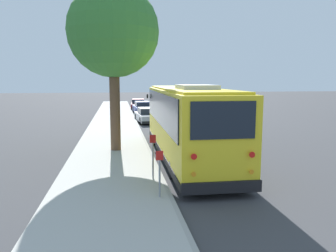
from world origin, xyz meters
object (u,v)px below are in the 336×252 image
shuttle_bus (186,119)px  sign_post_near (160,173)px  street_tree (113,26)px  parked_sedan_silver (148,116)px  parked_sedan_blue (142,108)px  sign_post_far (153,156)px  parked_sedan_maroon (138,104)px

shuttle_bus → sign_post_near: bearing=160.6°
street_tree → sign_post_near: 8.99m
parked_sedan_silver → parked_sedan_blue: (7.10, -0.07, 0.04)m
sign_post_near → sign_post_far: (1.86, 0.00, 0.08)m
sign_post_near → parked_sedan_silver: bearing=-4.2°
sign_post_near → shuttle_bus: bearing=-20.1°
parked_sedan_silver → sign_post_near: bearing=171.2°
parked_sedan_maroon → sign_post_far: (-29.54, 1.35, 0.39)m
parked_sedan_blue → sign_post_far: bearing=173.2°
shuttle_bus → street_tree: size_ratio=1.30×
parked_sedan_blue → street_tree: bearing=168.2°
parked_sedan_maroon → sign_post_far: bearing=-178.7°
parked_sedan_silver → street_tree: 13.02m
parked_sedan_blue → street_tree: street_tree is taller
sign_post_far → street_tree: bearing=14.1°
street_tree → sign_post_near: street_tree is taller
street_tree → parked_sedan_silver: bearing=-13.2°
parked_sedan_blue → street_tree: 19.55m
parked_sedan_blue → street_tree: (-18.53, 2.74, 5.61)m
shuttle_bus → parked_sedan_blue: shuttle_bus is taller
shuttle_bus → street_tree: street_tree is taller
sign_post_far → sign_post_near: bearing=180.0°
parked_sedan_maroon → sign_post_near: sign_post_near is taller
shuttle_bus → parked_sedan_blue: size_ratio=2.39×
sign_post_near → parked_sedan_blue: bearing=-3.2°
shuttle_bus → sign_post_far: size_ratio=7.11×
parked_sedan_silver → parked_sedan_blue: bearing=-5.2°
shuttle_bus → parked_sedan_blue: 20.41m
shuttle_bus → parked_sedan_blue: (20.36, 0.51, -1.23)m
shuttle_bus → parked_sedan_maroon: 26.16m
shuttle_bus → parked_sedan_maroon: shuttle_bus is taller
parked_sedan_silver → sign_post_far: (-16.68, 1.35, 0.38)m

